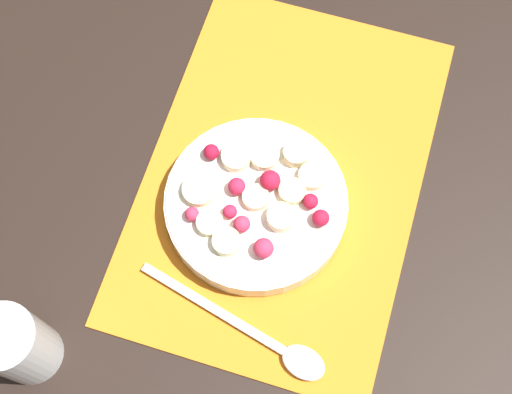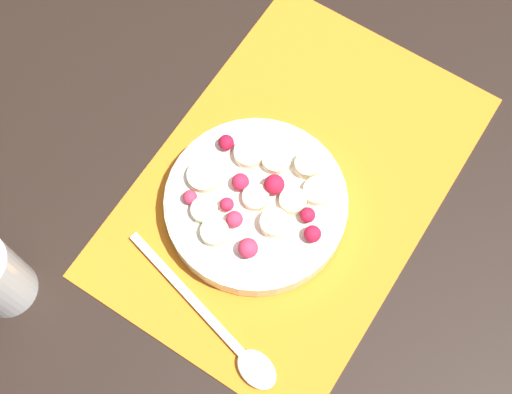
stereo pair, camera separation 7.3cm
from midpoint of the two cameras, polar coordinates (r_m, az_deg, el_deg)
The scene contains 5 objects.
ground_plane at distance 0.79m, azimuth -0.40°, elevation 1.31°, with size 3.00×3.00×0.00m, color black.
placemat at distance 0.78m, azimuth -0.40°, elevation 1.40°, with size 0.44×0.30×0.01m.
fruit_bowl at distance 0.75m, azimuth -2.78°, elevation -0.81°, with size 0.19×0.19×0.05m.
spoon at distance 0.73m, azimuth -1.70°, elevation -12.00°, with size 0.07×0.21×0.01m.
drinking_glass at distance 0.73m, azimuth -21.33°, elevation -11.37°, with size 0.06×0.06×0.10m.
Camera 1 is at (-0.30, -0.06, 0.73)m, focal length 50.00 mm.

